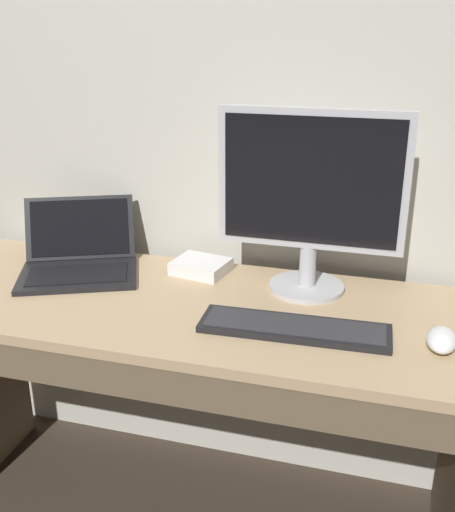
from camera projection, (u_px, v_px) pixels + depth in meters
back_wall at (221, 63)px, 1.70m from camera, size 4.97×0.04×2.64m
desk at (184, 377)px, 1.66m from camera, size 1.52×0.58×0.74m
laptop_black at (79, 258)px, 1.77m from camera, size 0.42×0.41×0.19m
external_monitor at (311, 197)px, 1.56m from camera, size 0.49×0.21×0.49m
wired_keyboard at (294, 328)px, 1.44m from camera, size 0.45×0.14×0.02m
computer_mouse at (442, 340)px, 1.36m from camera, size 0.07×0.12×0.04m
external_drive_box at (201, 266)px, 1.77m from camera, size 0.17×0.15×0.04m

